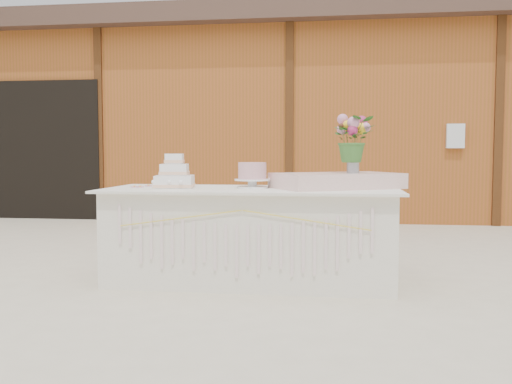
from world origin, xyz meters
TOP-DOWN VIEW (x-y plane):
  - ground at (0.00, 0.00)m, footprint 80.00×80.00m
  - barn at (-0.01, 5.99)m, footprint 12.60×4.60m
  - cake_table at (0.00, -0.00)m, footprint 2.40×1.00m
  - wedding_cake at (-0.64, -0.01)m, footprint 0.36×0.36m
  - pink_cake_stand at (0.01, 0.04)m, footprint 0.29×0.29m
  - satin_runner at (0.70, 0.12)m, footprint 1.14×0.99m
  - flower_vase at (0.82, 0.11)m, footprint 0.10×0.10m
  - bouquet at (0.82, 0.11)m, footprint 0.38×0.34m
  - loose_flowers at (-0.96, 0.14)m, footprint 0.19×0.33m

SIDE VIEW (x-z plane):
  - ground at x=0.00m, z-range 0.00..0.00m
  - cake_table at x=0.00m, z-range 0.00..0.77m
  - loose_flowers at x=-0.96m, z-range 0.77..0.79m
  - satin_runner at x=0.70m, z-range 0.77..0.90m
  - wedding_cake at x=-0.64m, z-range 0.72..1.01m
  - pink_cake_stand at x=0.01m, z-range 0.78..0.99m
  - flower_vase at x=0.82m, z-range 0.90..1.03m
  - bouquet at x=0.82m, z-range 1.03..1.41m
  - barn at x=-0.01m, z-range 0.03..3.33m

